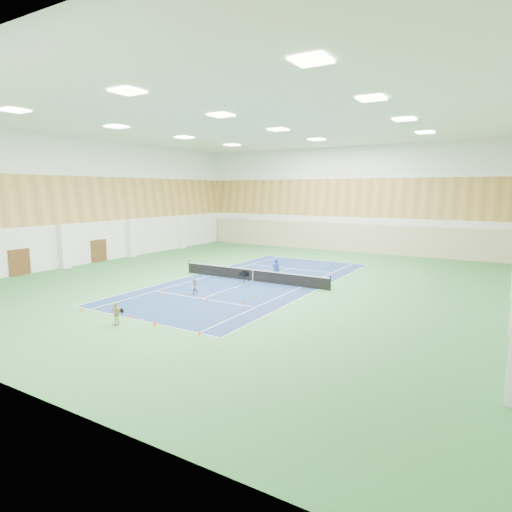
# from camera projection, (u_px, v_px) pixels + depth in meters

# --- Properties ---
(ground) EXTENTS (40.00, 40.00, 0.00)m
(ground) POSITION_uv_depth(u_px,v_px,m) (253.00, 281.00, 33.39)
(ground) COLOR #32763C
(ground) RESTS_ON ground
(room_shell) EXTENTS (36.00, 40.00, 12.00)m
(room_shell) POSITION_uv_depth(u_px,v_px,m) (253.00, 204.00, 32.48)
(room_shell) COLOR white
(room_shell) RESTS_ON ground
(wood_cladding) EXTENTS (36.00, 40.00, 8.00)m
(wood_cladding) POSITION_uv_depth(u_px,v_px,m) (253.00, 177.00, 32.17)
(wood_cladding) COLOR #BC8B45
(wood_cladding) RESTS_ON room_shell
(ceiling_light_grid) EXTENTS (21.40, 25.40, 0.06)m
(ceiling_light_grid) POSITION_uv_depth(u_px,v_px,m) (253.00, 123.00, 31.58)
(ceiling_light_grid) COLOR white
(ceiling_light_grid) RESTS_ON room_shell
(court_surface) EXTENTS (10.97, 23.77, 0.01)m
(court_surface) POSITION_uv_depth(u_px,v_px,m) (253.00, 281.00, 33.39)
(court_surface) COLOR navy
(court_surface) RESTS_ON ground
(tennis_balls_scatter) EXTENTS (10.57, 22.77, 0.07)m
(tennis_balls_scatter) POSITION_uv_depth(u_px,v_px,m) (253.00, 281.00, 33.38)
(tennis_balls_scatter) COLOR #BCDD25
(tennis_balls_scatter) RESTS_ON ground
(tennis_net) EXTENTS (12.80, 0.10, 1.10)m
(tennis_net) POSITION_uv_depth(u_px,v_px,m) (253.00, 274.00, 33.30)
(tennis_net) COLOR black
(tennis_net) RESTS_ON ground
(back_curtain) EXTENTS (35.40, 0.16, 3.20)m
(back_curtain) POSITION_uv_depth(u_px,v_px,m) (341.00, 237.00, 49.86)
(back_curtain) COLOR #C6B793
(back_curtain) RESTS_ON ground
(door_left_a) EXTENTS (0.08, 1.80, 2.20)m
(door_left_a) POSITION_uv_depth(u_px,v_px,m) (20.00, 262.00, 35.60)
(door_left_a) COLOR #593319
(door_left_a) RESTS_ON ground
(door_left_b) EXTENTS (0.08, 1.80, 2.20)m
(door_left_b) POSITION_uv_depth(u_px,v_px,m) (99.00, 251.00, 42.37)
(door_left_b) COLOR #593319
(door_left_b) RESTS_ON ground
(coach) EXTENTS (0.69, 0.53, 1.68)m
(coach) POSITION_uv_depth(u_px,v_px,m) (276.00, 269.00, 33.73)
(coach) COLOR navy
(coach) RESTS_ON ground
(child_court) EXTENTS (0.59, 0.49, 1.10)m
(child_court) POSITION_uv_depth(u_px,v_px,m) (195.00, 287.00, 28.93)
(child_court) COLOR #999AA1
(child_court) RESTS_ON ground
(child_apron) EXTENTS (0.74, 0.35, 1.22)m
(child_apron) POSITION_uv_depth(u_px,v_px,m) (116.00, 314.00, 22.47)
(child_apron) COLOR tan
(child_apron) RESTS_ON ground
(ball_cart) EXTENTS (0.65, 0.65, 0.96)m
(ball_cart) POSITION_uv_depth(u_px,v_px,m) (244.00, 278.00, 32.26)
(ball_cart) COLOR black
(ball_cart) RESTS_ON ground
(cone_svc_a) EXTENTS (0.18, 0.18, 0.20)m
(cone_svc_a) POSITION_uv_depth(u_px,v_px,m) (161.00, 293.00, 29.00)
(cone_svc_a) COLOR #DB5A0B
(cone_svc_a) RESTS_ON ground
(cone_svc_b) EXTENTS (0.19, 0.19, 0.21)m
(cone_svc_b) POSITION_uv_depth(u_px,v_px,m) (187.00, 293.00, 29.02)
(cone_svc_b) COLOR #DA430B
(cone_svc_b) RESTS_ON ground
(cone_svc_c) EXTENTS (0.20, 0.20, 0.22)m
(cone_svc_c) POSITION_uv_depth(u_px,v_px,m) (207.00, 300.00, 27.34)
(cone_svc_c) COLOR #EF400C
(cone_svc_c) RESTS_ON ground
(cone_svc_d) EXTENTS (0.19, 0.19, 0.21)m
(cone_svc_d) POSITION_uv_depth(u_px,v_px,m) (244.00, 302.00, 26.72)
(cone_svc_d) COLOR #F5430C
(cone_svc_d) RESTS_ON ground
(cone_base_a) EXTENTS (0.22, 0.22, 0.25)m
(cone_base_a) POSITION_uv_depth(u_px,v_px,m) (82.00, 309.00, 25.20)
(cone_base_a) COLOR #FF580D
(cone_base_a) RESTS_ON ground
(cone_base_b) EXTENTS (0.18, 0.18, 0.19)m
(cone_base_b) POSITION_uv_depth(u_px,v_px,m) (131.00, 316.00, 23.81)
(cone_base_b) COLOR #FF420D
(cone_base_b) RESTS_ON ground
(cone_base_c) EXTENTS (0.21, 0.21, 0.24)m
(cone_base_c) POSITION_uv_depth(u_px,v_px,m) (155.00, 323.00, 22.47)
(cone_base_c) COLOR #EA470C
(cone_base_c) RESTS_ON ground
(cone_base_d) EXTENTS (0.17, 0.17, 0.19)m
(cone_base_d) POSITION_uv_depth(u_px,v_px,m) (200.00, 332.00, 21.07)
(cone_base_d) COLOR #E34D0B
(cone_base_d) RESTS_ON ground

